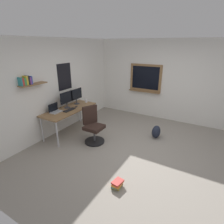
# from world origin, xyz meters

# --- Properties ---
(ground_plane) EXTENTS (5.20, 5.20, 0.00)m
(ground_plane) POSITION_xyz_m (0.00, 0.00, 0.00)
(ground_plane) COLOR gray
(ground_plane) RESTS_ON ground
(wall_back) EXTENTS (5.00, 0.30, 2.60)m
(wall_back) POSITION_xyz_m (-0.01, 2.45, 1.30)
(wall_back) COLOR silver
(wall_back) RESTS_ON ground
(wall_right) EXTENTS (0.22, 5.00, 2.60)m
(wall_right) POSITION_xyz_m (2.45, 0.03, 1.30)
(wall_right) COLOR silver
(wall_right) RESTS_ON ground
(desk) EXTENTS (1.66, 0.66, 0.73)m
(desk) POSITION_xyz_m (-0.00, 2.04, 0.66)
(desk) COLOR olive
(desk) RESTS_ON ground
(office_chair) EXTENTS (0.54, 0.56, 0.95)m
(office_chair) POSITION_xyz_m (-0.10, 1.17, 0.41)
(office_chair) COLOR black
(office_chair) RESTS_ON ground
(laptop) EXTENTS (0.31, 0.21, 0.23)m
(laptop) POSITION_xyz_m (-0.38, 2.19, 0.78)
(laptop) COLOR #ADAFB5
(laptop) RESTS_ON desk
(monitor_primary) EXTENTS (0.46, 0.17, 0.46)m
(monitor_primary) POSITION_xyz_m (0.04, 2.15, 1.00)
(monitor_primary) COLOR #38383D
(monitor_primary) RESTS_ON desk
(monitor_secondary) EXTENTS (0.46, 0.17, 0.46)m
(monitor_secondary) POSITION_xyz_m (0.45, 2.15, 1.00)
(monitor_secondary) COLOR #38383D
(monitor_secondary) RESTS_ON desk
(keyboard) EXTENTS (0.37, 0.13, 0.02)m
(keyboard) POSITION_xyz_m (-0.09, 1.96, 0.74)
(keyboard) COLOR black
(keyboard) RESTS_ON desk
(computer_mouse) EXTENTS (0.10, 0.06, 0.03)m
(computer_mouse) POSITION_xyz_m (0.19, 1.96, 0.74)
(computer_mouse) COLOR #262628
(computer_mouse) RESTS_ON desk
(coffee_mug) EXTENTS (0.08, 0.08, 0.09)m
(coffee_mug) POSITION_xyz_m (0.73, 2.01, 0.77)
(coffee_mug) COLOR silver
(coffee_mug) RESTS_ON desk
(backpack) EXTENTS (0.32, 0.22, 0.35)m
(backpack) POSITION_xyz_m (0.92, -0.21, 0.18)
(backpack) COLOR #1E2333
(backpack) RESTS_ON ground
(book_stack_on_floor) EXTENTS (0.25, 0.20, 0.12)m
(book_stack_on_floor) POSITION_xyz_m (-1.24, -0.17, 0.06)
(book_stack_on_floor) COLOR gold
(book_stack_on_floor) RESTS_ON ground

